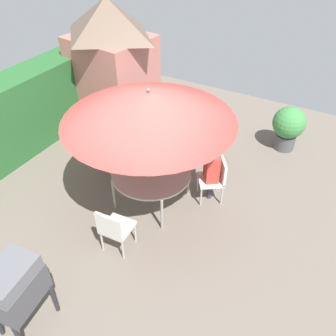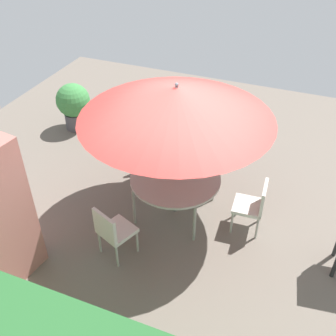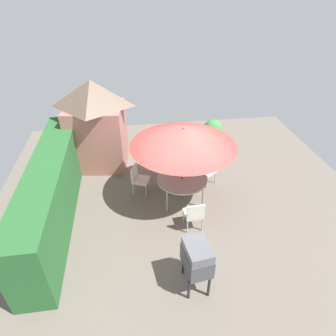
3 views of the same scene
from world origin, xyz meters
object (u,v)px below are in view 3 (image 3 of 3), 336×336
object	(u,v)px
garden_shed	(96,124)
patio_umbrella	(183,137)
patio_table	(182,180)
potted_plant_by_shed	(213,131)
chair_near_shed	(209,168)
chair_far_side	(138,178)
chair_toward_hedge	(194,214)
bbq_grill	(197,258)
person_in_red	(208,162)

from	to	relation	value
garden_shed	patio_umbrella	world-z (taller)	garden_shed
patio_table	potted_plant_by_shed	bearing A→B (deg)	-29.97
chair_near_shed	patio_umbrella	bearing A→B (deg)	124.50
patio_umbrella	potted_plant_by_shed	bearing A→B (deg)	-29.97
patio_umbrella	chair_far_side	xyz separation A→B (m)	(0.50, 1.24, -1.55)
potted_plant_by_shed	chair_toward_hedge	bearing A→B (deg)	158.86
bbq_grill	chair_toward_hedge	xyz separation A→B (m)	(1.62, -0.31, -0.33)
garden_shed	patio_umbrella	distance (m)	3.40
garden_shed	person_in_red	xyz separation A→B (m)	(-1.64, -3.39, -0.75)
patio_table	bbq_grill	xyz separation A→B (m)	(-2.90, 0.23, 0.17)
patio_table	person_in_red	world-z (taller)	person_in_red
chair_near_shed	garden_shed	bearing A→B (deg)	65.23
garden_shed	chair_toward_hedge	xyz separation A→B (m)	(-3.56, -2.55, -1.01)
patio_umbrella	bbq_grill	world-z (taller)	patio_umbrella
chair_near_shed	chair_far_side	size ratio (longest dim) A/B	1.00
chair_toward_hedge	bbq_grill	bearing A→B (deg)	168.98
patio_table	garden_shed	bearing A→B (deg)	47.32
garden_shed	potted_plant_by_shed	world-z (taller)	garden_shed
chair_toward_hedge	person_in_red	size ratio (longest dim) A/B	0.71
chair_near_shed	patio_table	bearing A→B (deg)	124.50
person_in_red	patio_table	bearing A→B (deg)	124.50
chair_near_shed	potted_plant_by_shed	size ratio (longest dim) A/B	0.86
potted_plant_by_shed	person_in_red	bearing A→B (deg)	160.81
patio_table	person_in_red	size ratio (longest dim) A/B	1.17
person_in_red	chair_far_side	bearing A→B (deg)	93.54
garden_shed	patio_umbrella	size ratio (longest dim) A/B	1.04
chair_near_shed	person_in_red	world-z (taller)	person_in_red
bbq_grill	potted_plant_by_shed	size ratio (longest dim) A/B	1.14
chair_far_side	person_in_red	bearing A→B (deg)	-86.46
garden_shed	chair_far_side	xyz separation A→B (m)	(-1.78, -1.22, -1.01)
bbq_grill	chair_toward_hedge	distance (m)	1.68
chair_near_shed	potted_plant_by_shed	bearing A→B (deg)	-18.03
chair_toward_hedge	potted_plant_by_shed	bearing A→B (deg)	-21.14
patio_table	chair_near_shed	world-z (taller)	chair_near_shed
potted_plant_by_shed	person_in_red	size ratio (longest dim) A/B	0.83
patio_table	patio_umbrella	xyz separation A→B (m)	(0.00, -0.00, 1.39)
patio_table	chair_toward_hedge	world-z (taller)	chair_toward_hedge
chair_toward_hedge	potted_plant_by_shed	xyz separation A→B (m)	(4.35, -1.68, 0.08)
garden_shed	patio_table	bearing A→B (deg)	-132.68
bbq_grill	potted_plant_by_shed	distance (m)	6.29
patio_table	bbq_grill	size ratio (longest dim) A/B	1.22
patio_table	chair_near_shed	size ratio (longest dim) A/B	1.63
garden_shed	chair_near_shed	world-z (taller)	garden_shed
chair_far_side	potted_plant_by_shed	size ratio (longest dim) A/B	0.86
garden_shed	chair_near_shed	distance (m)	3.94
garden_shed	chair_near_shed	size ratio (longest dim) A/B	3.33
patio_table	patio_umbrella	bearing A→B (deg)	-4.76
garden_shed	patio_umbrella	bearing A→B (deg)	-132.68
garden_shed	chair_far_side	world-z (taller)	garden_shed
chair_toward_hedge	person_in_red	xyz separation A→B (m)	(1.92, -0.84, 0.26)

